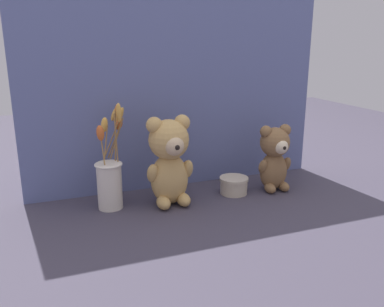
{
  "coord_description": "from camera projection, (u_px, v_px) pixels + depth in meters",
  "views": [
    {
      "loc": [
        -0.48,
        -1.25,
        0.55
      ],
      "look_at": [
        0.0,
        0.02,
        0.16
      ],
      "focal_mm": 38.0,
      "sensor_mm": 36.0,
      "label": 1
    }
  ],
  "objects": [
    {
      "name": "ground_plane",
      "position": [
        194.0,
        199.0,
        1.44
      ],
      "size": [
        4.0,
        4.0,
        0.0
      ],
      "primitive_type": "plane",
      "color": "#3D3847"
    },
    {
      "name": "backdrop_wall",
      "position": [
        178.0,
        92.0,
        1.5
      ],
      "size": [
        1.13,
        0.02,
        0.72
      ],
      "color": "slate",
      "rests_on": "ground"
    },
    {
      "name": "teddy_bear_large",
      "position": [
        170.0,
        159.0,
        1.36
      ],
      "size": [
        0.16,
        0.16,
        0.31
      ],
      "color": "tan",
      "rests_on": "ground"
    },
    {
      "name": "teddy_bear_medium",
      "position": [
        275.0,
        156.0,
        1.5
      ],
      "size": [
        0.13,
        0.13,
        0.25
      ],
      "color": "olive",
      "rests_on": "ground"
    },
    {
      "name": "flower_vase",
      "position": [
        110.0,
        177.0,
        1.34
      ],
      "size": [
        0.13,
        0.14,
        0.36
      ],
      "color": "silver",
      "rests_on": "ground"
    },
    {
      "name": "decorative_tin_tall",
      "position": [
        233.0,
        185.0,
        1.49
      ],
      "size": [
        0.11,
        0.11,
        0.06
      ],
      "color": "beige",
      "rests_on": "ground"
    }
  ]
}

